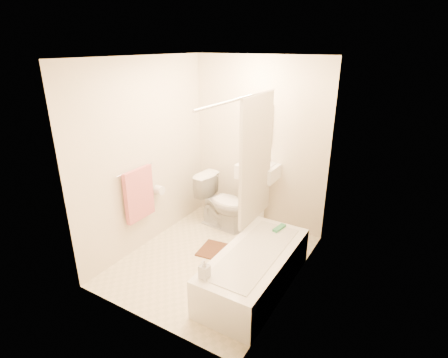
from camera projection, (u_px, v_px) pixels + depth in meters
The scene contains 17 objects.
floor at pixel (214, 260), 4.37m from camera, with size 2.40×2.40×0.00m, color beige.
ceiling at pixel (211, 57), 3.50m from camera, with size 2.40×2.40×0.00m, color white.
wall_back at pixel (259, 145), 4.89m from camera, with size 2.00×0.02×2.40m, color beige.
wall_left at pixel (146, 156), 4.41m from camera, with size 0.02×2.40×2.40m, color beige.
wall_right at pixel (298, 187), 3.46m from camera, with size 0.02×2.40×2.40m, color beige.
mirror at pixel (259, 124), 4.77m from camera, with size 0.40×0.03×0.55m, color white.
curtain_rod at pixel (242, 98), 3.58m from camera, with size 0.03×0.03×1.70m, color silver.
shower_curtain at pixel (256, 160), 4.18m from camera, with size 0.04×0.80×1.55m, color silver.
towel_bar at pixel (135, 169), 4.23m from camera, with size 0.02×0.02×0.60m, color silver.
towel at pixel (139, 194), 4.33m from camera, with size 0.06×0.45×0.66m, color #CC7266.
toilet_paper at pixel (159, 190), 4.65m from camera, with size 0.12×0.12×0.11m, color white.
toilet at pixel (223, 202), 5.04m from camera, with size 0.44×0.78×0.76m, color white.
sink at pixel (258, 193), 4.98m from camera, with size 0.54×0.43×1.06m, color white, non-canonical shape.
bathtub at pixel (255, 270), 3.82m from camera, with size 0.68×1.55×0.44m, color white, non-canonical shape.
bath_mat at pixel (221, 252), 4.52m from camera, with size 0.55×0.41×0.02m, color #512520.
soap_bottle at pixel (204, 269), 3.30m from camera, with size 0.09×0.09×0.20m, color silver.
scrub_brush at pixel (279, 228), 4.18m from camera, with size 0.06×0.21×0.04m, color #389961.
Camera 1 is at (2.00, -3.12, 2.53)m, focal length 28.00 mm.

